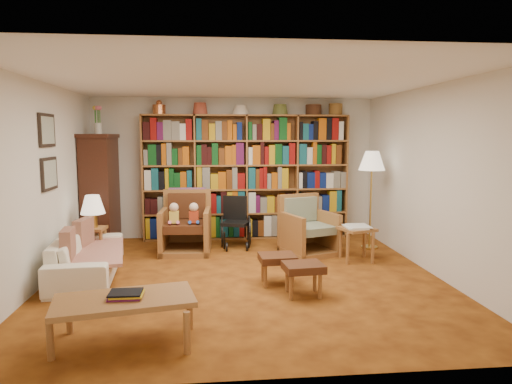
{
  "coord_description": "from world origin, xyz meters",
  "views": [
    {
      "loc": [
        -0.43,
        -5.72,
        1.83
      ],
      "look_at": [
        0.2,
        0.6,
        1.05
      ],
      "focal_mm": 32.0,
      "sensor_mm": 36.0,
      "label": 1
    }
  ],
  "objects": [
    {
      "name": "ceiling",
      "position": [
        0.0,
        0.0,
        2.5
      ],
      "size": [
        5.0,
        5.0,
        0.0
      ],
      "primitive_type": "plane",
      "rotation": [
        3.14,
        0.0,
        0.0
      ],
      "color": "white",
      "rests_on": "wall_back"
    },
    {
      "name": "wall_back",
      "position": [
        0.0,
        2.5,
        1.25
      ],
      "size": [
        5.0,
        0.0,
        5.0
      ],
      "primitive_type": "plane",
      "rotation": [
        1.57,
        0.0,
        0.0
      ],
      "color": "silver",
      "rests_on": "floor"
    },
    {
      "name": "wheelchair",
      "position": [
        -0.03,
        1.72,
        0.38
      ],
      "size": [
        0.51,
        0.67,
        0.83
      ],
      "color": "black",
      "rests_on": "floor"
    },
    {
      "name": "floor_lamp",
      "position": [
        2.15,
        1.38,
        1.37
      ],
      "size": [
        0.42,
        0.42,
        1.59
      ],
      "color": "gold",
      "rests_on": "floor"
    },
    {
      "name": "wall_left",
      "position": [
        -2.5,
        0.0,
        1.25
      ],
      "size": [
        0.0,
        5.0,
        5.0
      ],
      "primitive_type": "plane",
      "rotation": [
        1.57,
        0.0,
        1.57
      ],
      "color": "silver",
      "rests_on": "floor"
    },
    {
      "name": "wall_front",
      "position": [
        0.0,
        -2.5,
        1.25
      ],
      "size": [
        5.0,
        0.0,
        5.0
      ],
      "primitive_type": "plane",
      "rotation": [
        -1.57,
        0.0,
        0.0
      ],
      "color": "silver",
      "rests_on": "floor"
    },
    {
      "name": "footstool_b",
      "position": [
        0.62,
        -0.72,
        0.31
      ],
      "size": [
        0.48,
        0.42,
        0.38
      ],
      "color": "#522A15",
      "rests_on": "floor"
    },
    {
      "name": "curio_cabinet",
      "position": [
        -2.25,
        2.0,
        0.95
      ],
      "size": [
        0.5,
        0.95,
        2.4
      ],
      "color": "#3B1910",
      "rests_on": "floor"
    },
    {
      "name": "cushion_left",
      "position": [
        -2.18,
        0.63,
        0.45
      ],
      "size": [
        0.19,
        0.42,
        0.4
      ],
      "primitive_type": "cube",
      "rotation": [
        0.0,
        0.0,
        -0.16
      ],
      "color": "maroon",
      "rests_on": "sofa"
    },
    {
      "name": "floor",
      "position": [
        0.0,
        0.0,
        0.0
      ],
      "size": [
        5.0,
        5.0,
        0.0
      ],
      "primitive_type": "plane",
      "color": "#9D5618",
      "rests_on": "ground"
    },
    {
      "name": "sofa",
      "position": [
        -2.05,
        0.28,
        0.27
      ],
      "size": [
        1.9,
        0.88,
        0.54
      ],
      "primitive_type": "imported",
      "rotation": [
        0.0,
        0.0,
        1.66
      ],
      "color": "white",
      "rests_on": "floor"
    },
    {
      "name": "side_table_lamp",
      "position": [
        -2.15,
        1.05,
        0.35
      ],
      "size": [
        0.35,
        0.35,
        0.5
      ],
      "color": "#A15C32",
      "rests_on": "floor"
    },
    {
      "name": "bookshelf",
      "position": [
        0.2,
        2.33,
        1.17
      ],
      "size": [
        3.6,
        0.3,
        2.42
      ],
      "color": "#A15C32",
      "rests_on": "floor"
    },
    {
      "name": "framed_pictures",
      "position": [
        -2.48,
        0.3,
        1.62
      ],
      "size": [
        0.03,
        0.52,
        0.97
      ],
      "color": "black",
      "rests_on": "wall_left"
    },
    {
      "name": "armchair_sage",
      "position": [
        1.08,
        1.22,
        0.34
      ],
      "size": [
        0.97,
        0.97,
        0.9
      ],
      "color": "#A15C32",
      "rests_on": "floor"
    },
    {
      "name": "cushion_right",
      "position": [
        -2.18,
        -0.07,
        0.45
      ],
      "size": [
        0.18,
        0.42,
        0.41
      ],
      "primitive_type": "cube",
      "rotation": [
        0.0,
        0.0,
        0.13
      ],
      "color": "maroon",
      "rests_on": "sofa"
    },
    {
      "name": "side_table_papers",
      "position": [
        1.69,
        0.66,
        0.41
      ],
      "size": [
        0.56,
        0.56,
        0.52
      ],
      "color": "#A15C32",
      "rests_on": "floor"
    },
    {
      "name": "footstool_a",
      "position": [
        0.38,
        -0.29,
        0.31
      ],
      "size": [
        0.46,
        0.4,
        0.37
      ],
      "color": "#522A15",
      "rests_on": "floor"
    },
    {
      "name": "sofa_throw",
      "position": [
        -2.0,
        0.28,
        0.3
      ],
      "size": [
        1.05,
        1.61,
        0.04
      ],
      "primitive_type": "cube",
      "rotation": [
        0.0,
        0.0,
        0.18
      ],
      "color": "beige",
      "rests_on": "sofa"
    },
    {
      "name": "coffee_table",
      "position": [
        -1.2,
        -1.77,
        0.37
      ],
      "size": [
        1.3,
        0.83,
        0.47
      ],
      "color": "#A15C32",
      "rests_on": "floor"
    },
    {
      "name": "armchair_leather",
      "position": [
        -0.83,
        1.49,
        0.4
      ],
      "size": [
        0.81,
        0.86,
        0.98
      ],
      "color": "#A15C32",
      "rests_on": "floor"
    },
    {
      "name": "wall_right",
      "position": [
        2.5,
        0.0,
        1.25
      ],
      "size": [
        0.0,
        5.0,
        5.0
      ],
      "primitive_type": "plane",
      "rotation": [
        1.57,
        0.0,
        -1.57
      ],
      "color": "silver",
      "rests_on": "floor"
    },
    {
      "name": "table_lamp",
      "position": [
        -2.15,
        1.05,
        0.82
      ],
      "size": [
        0.35,
        0.35,
        0.48
      ],
      "color": "gold",
      "rests_on": "side_table_lamp"
    }
  ]
}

